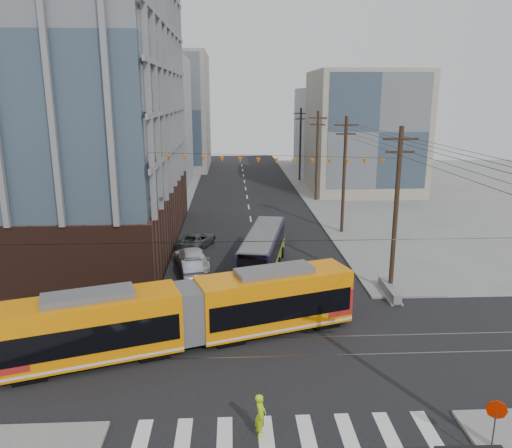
# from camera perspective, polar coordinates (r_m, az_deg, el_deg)

# --- Properties ---
(ground) EXTENTS (160.00, 160.00, 0.00)m
(ground) POSITION_cam_1_polar(r_m,az_deg,el_deg) (23.54, 2.65, -18.50)
(ground) COLOR slate
(bg_bldg_nw_near) EXTENTS (18.00, 16.00, 18.00)m
(bg_bldg_nw_near) POSITION_cam_1_polar(r_m,az_deg,el_deg) (73.29, -14.95, 11.03)
(bg_bldg_nw_near) COLOR #8C99A5
(bg_bldg_nw_near) RESTS_ON ground
(bg_bldg_ne_near) EXTENTS (14.00, 14.00, 16.00)m
(bg_bldg_ne_near) POSITION_cam_1_polar(r_m,az_deg,el_deg) (70.17, 12.21, 10.24)
(bg_bldg_ne_near) COLOR gray
(bg_bldg_ne_near) RESTS_ON ground
(bg_bldg_nw_far) EXTENTS (16.00, 18.00, 20.00)m
(bg_bldg_nw_far) POSITION_cam_1_polar(r_m,az_deg,el_deg) (92.46, -10.57, 12.51)
(bg_bldg_nw_far) COLOR gray
(bg_bldg_nw_far) RESTS_ON ground
(bg_bldg_ne_far) EXTENTS (16.00, 16.00, 14.00)m
(bg_bldg_ne_far) POSITION_cam_1_polar(r_m,az_deg,el_deg) (90.09, 10.14, 10.57)
(bg_bldg_ne_far) COLOR #8C99A5
(bg_bldg_ne_far) RESTS_ON ground
(utility_pole_far) EXTENTS (0.30, 0.30, 11.00)m
(utility_pole_far) POSITION_cam_1_polar(r_m,az_deg,el_deg) (76.72, 5.08, 8.96)
(utility_pole_far) COLOR black
(utility_pole_far) RESTS_ON ground
(streetcar) EXTENTS (18.18, 8.20, 3.53)m
(streetcar) POSITION_cam_1_polar(r_m,az_deg,el_deg) (26.66, -7.71, -10.13)
(streetcar) COLOR orange
(streetcar) RESTS_ON ground
(city_bus) EXTENTS (4.35, 10.89, 3.02)m
(city_bus) POSITION_cam_1_polar(r_m,az_deg,el_deg) (37.48, 0.80, -3.06)
(city_bus) COLOR black
(city_bus) RESTS_ON ground
(parked_car_silver) EXTENTS (2.24, 4.37, 1.37)m
(parked_car_silver) POSITION_cam_1_polar(r_m,az_deg,el_deg) (36.91, -7.48, -4.81)
(parked_car_silver) COLOR #A5AABD
(parked_car_silver) RESTS_ON ground
(parked_car_white) EXTENTS (3.30, 5.62, 1.53)m
(parked_car_white) POSITION_cam_1_polar(r_m,az_deg,el_deg) (38.65, -7.37, -3.79)
(parked_car_white) COLOR silver
(parked_car_white) RESTS_ON ground
(parked_car_grey) EXTENTS (3.63, 5.20, 1.32)m
(parked_car_grey) POSITION_cam_1_polar(r_m,az_deg,el_deg) (43.57, -6.80, -1.81)
(parked_car_grey) COLOR #404448
(parked_car_grey) RESTS_ON ground
(pedestrian) EXTENTS (0.52, 0.71, 1.79)m
(pedestrian) POSITION_cam_1_polar(r_m,az_deg,el_deg) (20.51, 0.52, -21.03)
(pedestrian) COLOR #AEE613
(pedestrian) RESTS_ON ground
(stop_sign) EXTENTS (0.95, 0.95, 2.40)m
(stop_sign) POSITION_cam_1_polar(r_m,az_deg,el_deg) (20.85, 25.48, -20.92)
(stop_sign) COLOR #BC1800
(stop_sign) RESTS_ON ground
(jersey_barrier) EXTENTS (0.84, 3.55, 0.71)m
(jersey_barrier) POSITION_cam_1_polar(r_m,az_deg,el_deg) (34.25, 15.00, -7.36)
(jersey_barrier) COLOR slate
(jersey_barrier) RESTS_ON ground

